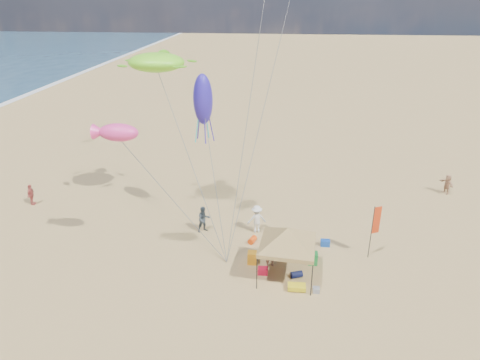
{
  "coord_description": "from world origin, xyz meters",
  "views": [
    {
      "loc": [
        2.24,
        -19.54,
        14.0
      ],
      "look_at": [
        0.0,
        3.0,
        4.0
      ],
      "focal_mm": 32.18,
      "sensor_mm": 36.0,
      "label": 1
    }
  ],
  "objects_px": {
    "feather_flag": "(375,224)",
    "person_far_a": "(31,195)",
    "chair_green": "(313,258)",
    "person_far_c": "(447,184)",
    "person_near_c": "(257,219)",
    "canopy_tent": "(288,230)",
    "person_near_a": "(270,252)",
    "cooler_blue": "(325,243)",
    "chair_yellow": "(252,258)",
    "cooler_red": "(263,271)",
    "beach_cart": "(297,287)",
    "person_near_b": "(204,219)"
  },
  "relations": [
    {
      "from": "person_near_c",
      "to": "person_far_a",
      "type": "relative_size",
      "value": 1.19
    },
    {
      "from": "cooler_blue",
      "to": "chair_green",
      "type": "distance_m",
      "value": 2.11
    },
    {
      "from": "cooler_blue",
      "to": "person_far_c",
      "type": "relative_size",
      "value": 0.36
    },
    {
      "from": "person_near_a",
      "to": "person_far_c",
      "type": "bearing_deg",
      "value": -173.27
    },
    {
      "from": "cooler_blue",
      "to": "beach_cart",
      "type": "distance_m",
      "value": 4.73
    },
    {
      "from": "chair_green",
      "to": "person_near_a",
      "type": "distance_m",
      "value": 2.51
    },
    {
      "from": "chair_green",
      "to": "beach_cart",
      "type": "height_order",
      "value": "chair_green"
    },
    {
      "from": "chair_yellow",
      "to": "person_near_a",
      "type": "height_order",
      "value": "person_near_a"
    },
    {
      "from": "cooler_blue",
      "to": "cooler_red",
      "type": "bearing_deg",
      "value": -138.53
    },
    {
      "from": "canopy_tent",
      "to": "cooler_blue",
      "type": "xyz_separation_m",
      "value": [
        2.33,
        3.21,
        -2.66
      ]
    },
    {
      "from": "chair_yellow",
      "to": "person_near_c",
      "type": "xyz_separation_m",
      "value": [
        0.03,
        3.43,
        0.56
      ]
    },
    {
      "from": "canopy_tent",
      "to": "person_near_a",
      "type": "relative_size",
      "value": 2.96
    },
    {
      "from": "chair_yellow",
      "to": "person_far_a",
      "type": "distance_m",
      "value": 17.1
    },
    {
      "from": "cooler_red",
      "to": "chair_green",
      "type": "xyz_separation_m",
      "value": [
        2.73,
        1.23,
        0.16
      ]
    },
    {
      "from": "person_near_c",
      "to": "beach_cart",
      "type": "bearing_deg",
      "value": 96.47
    },
    {
      "from": "chair_yellow",
      "to": "person_near_b",
      "type": "xyz_separation_m",
      "value": [
        -3.27,
        3.16,
        0.51
      ]
    },
    {
      "from": "cooler_red",
      "to": "person_far_a",
      "type": "distance_m",
      "value": 18.04
    },
    {
      "from": "cooler_red",
      "to": "beach_cart",
      "type": "bearing_deg",
      "value": -34.36
    },
    {
      "from": "chair_yellow",
      "to": "beach_cart",
      "type": "distance_m",
      "value": 3.26
    },
    {
      "from": "chair_green",
      "to": "person_near_c",
      "type": "xyz_separation_m",
      "value": [
        -3.34,
        3.15,
        0.56
      ]
    },
    {
      "from": "canopy_tent",
      "to": "person_near_c",
      "type": "xyz_separation_m",
      "value": [
        -1.86,
        4.44,
        -1.94
      ]
    },
    {
      "from": "person_far_a",
      "to": "cooler_blue",
      "type": "bearing_deg",
      "value": -106.17
    },
    {
      "from": "chair_green",
      "to": "person_far_a",
      "type": "height_order",
      "value": "person_far_a"
    },
    {
      "from": "beach_cart",
      "to": "person_far_a",
      "type": "distance_m",
      "value": 20.16
    },
    {
      "from": "feather_flag",
      "to": "chair_green",
      "type": "distance_m",
      "value": 3.94
    },
    {
      "from": "canopy_tent",
      "to": "cooler_blue",
      "type": "height_order",
      "value": "canopy_tent"
    },
    {
      "from": "chair_yellow",
      "to": "person_far_a",
      "type": "bearing_deg",
      "value": 160.66
    },
    {
      "from": "feather_flag",
      "to": "person_near_c",
      "type": "relative_size",
      "value": 1.79
    },
    {
      "from": "feather_flag",
      "to": "person_far_a",
      "type": "distance_m",
      "value": 23.31
    },
    {
      "from": "feather_flag",
      "to": "person_far_a",
      "type": "bearing_deg",
      "value": 169.16
    },
    {
      "from": "chair_green",
      "to": "person_far_c",
      "type": "distance_m",
      "value": 14.66
    },
    {
      "from": "chair_yellow",
      "to": "person_near_a",
      "type": "xyz_separation_m",
      "value": [
        0.99,
        -0.22,
        0.58
      ]
    },
    {
      "from": "person_near_c",
      "to": "feather_flag",
      "type": "bearing_deg",
      "value": 145.41
    },
    {
      "from": "cooler_blue",
      "to": "chair_green",
      "type": "bearing_deg",
      "value": -113.69
    },
    {
      "from": "chair_green",
      "to": "person_far_a",
      "type": "relative_size",
      "value": 0.45
    },
    {
      "from": "person_near_a",
      "to": "person_near_c",
      "type": "relative_size",
      "value": 1.02
    },
    {
      "from": "canopy_tent",
      "to": "cooler_red",
      "type": "distance_m",
      "value": 2.94
    },
    {
      "from": "chair_yellow",
      "to": "person_far_a",
      "type": "relative_size",
      "value": 0.45
    },
    {
      "from": "chair_green",
      "to": "person_near_b",
      "type": "height_order",
      "value": "person_near_b"
    },
    {
      "from": "cooler_red",
      "to": "person_near_c",
      "type": "distance_m",
      "value": 4.48
    },
    {
      "from": "cooler_blue",
      "to": "chair_yellow",
      "type": "relative_size",
      "value": 0.77
    },
    {
      "from": "person_far_c",
      "to": "cooler_blue",
      "type": "bearing_deg",
      "value": -71.89
    },
    {
      "from": "canopy_tent",
      "to": "beach_cart",
      "type": "distance_m",
      "value": 2.94
    },
    {
      "from": "feather_flag",
      "to": "chair_yellow",
      "type": "distance_m",
      "value": 7.08
    },
    {
      "from": "feather_flag",
      "to": "chair_yellow",
      "type": "height_order",
      "value": "feather_flag"
    },
    {
      "from": "chair_green",
      "to": "chair_yellow",
      "type": "relative_size",
      "value": 1.0
    },
    {
      "from": "person_near_a",
      "to": "person_far_c",
      "type": "distance_m",
      "value": 16.77
    },
    {
      "from": "canopy_tent",
      "to": "person_near_b",
      "type": "xyz_separation_m",
      "value": [
        -5.17,
        4.16,
        -1.99
      ]
    },
    {
      "from": "person_near_a",
      "to": "cooler_blue",
      "type": "bearing_deg",
      "value": -176.16
    },
    {
      "from": "cooler_blue",
      "to": "beach_cart",
      "type": "relative_size",
      "value": 0.6
    }
  ]
}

